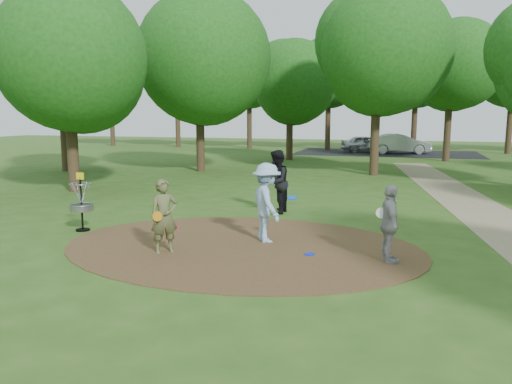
# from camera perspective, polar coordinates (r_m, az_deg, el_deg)

# --- Properties ---
(ground) EXTENTS (100.00, 100.00, 0.00)m
(ground) POSITION_cam_1_polar(r_m,az_deg,el_deg) (11.63, -1.73, -6.24)
(ground) COLOR #2D5119
(ground) RESTS_ON ground
(dirt_clearing) EXTENTS (8.40, 8.40, 0.02)m
(dirt_clearing) POSITION_cam_1_polar(r_m,az_deg,el_deg) (11.63, -1.73, -6.19)
(dirt_clearing) COLOR #47301C
(dirt_clearing) RESTS_ON ground
(parking_lot) EXTENTS (14.00, 8.00, 0.01)m
(parking_lot) POSITION_cam_1_polar(r_m,az_deg,el_deg) (40.78, 14.68, 4.33)
(parking_lot) COLOR black
(parking_lot) RESTS_ON ground
(player_observer_with_disc) EXTENTS (0.71, 0.69, 1.64)m
(player_observer_with_disc) POSITION_cam_1_polar(r_m,az_deg,el_deg) (11.10, -10.45, -2.76)
(player_observer_with_disc) COLOR brown
(player_observer_with_disc) RESTS_ON ground
(player_throwing_with_disc) EXTENTS (1.39, 1.41, 1.90)m
(player_throwing_with_disc) POSITION_cam_1_polar(r_m,az_deg,el_deg) (11.85, 1.23, -1.23)
(player_throwing_with_disc) COLOR #92B6DA
(player_throwing_with_disc) RESTS_ON ground
(player_walking_with_disc) EXTENTS (0.77, 0.97, 1.96)m
(player_walking_with_disc) POSITION_cam_1_polar(r_m,az_deg,el_deg) (15.27, 2.36, 1.15)
(player_walking_with_disc) COLOR black
(player_walking_with_disc) RESTS_ON ground
(player_waiting_with_disc) EXTENTS (0.65, 1.03, 1.63)m
(player_waiting_with_disc) POSITION_cam_1_polar(r_m,az_deg,el_deg) (10.56, 15.03, -3.56)
(player_waiting_with_disc) COLOR #959597
(player_waiting_with_disc) RESTS_ON ground
(disc_ground_cyan) EXTENTS (0.22, 0.22, 0.02)m
(disc_ground_cyan) POSITION_cam_1_polar(r_m,az_deg,el_deg) (12.49, 0.75, -5.04)
(disc_ground_cyan) COLOR #1AD3CF
(disc_ground_cyan) RESTS_ON dirt_clearing
(disc_ground_blue) EXTENTS (0.22, 0.22, 0.02)m
(disc_ground_blue) POSITION_cam_1_polar(r_m,az_deg,el_deg) (10.96, 6.14, -7.08)
(disc_ground_blue) COLOR #0C23DC
(disc_ground_blue) RESTS_ON dirt_clearing
(disc_ground_red) EXTENTS (0.22, 0.22, 0.02)m
(disc_ground_red) POSITION_cam_1_polar(r_m,az_deg,el_deg) (13.49, -9.18, -4.11)
(disc_ground_red) COLOR #DD1649
(disc_ground_red) RESTS_ON dirt_clearing
(car_left) EXTENTS (4.26, 2.66, 1.35)m
(car_left) POSITION_cam_1_polar(r_m,az_deg,el_deg) (41.31, 12.47, 5.40)
(car_left) COLOR #ABACB3
(car_left) RESTS_ON ground
(car_right) EXTENTS (4.96, 2.80, 1.55)m
(car_right) POSITION_cam_1_polar(r_m,az_deg,el_deg) (40.24, 16.03, 5.32)
(car_right) COLOR #A8ACAF
(car_right) RESTS_ON ground
(disc_golf_basket) EXTENTS (0.63, 0.63, 1.54)m
(disc_golf_basket) POSITION_cam_1_polar(r_m,az_deg,el_deg) (13.78, -19.35, -0.64)
(disc_golf_basket) COLOR black
(disc_golf_basket) RESTS_ON ground
(tree_ring) EXTENTS (37.61, 45.22, 9.13)m
(tree_ring) POSITION_cam_1_polar(r_m,az_deg,el_deg) (20.81, 9.44, 14.89)
(tree_ring) COLOR #332316
(tree_ring) RESTS_ON ground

